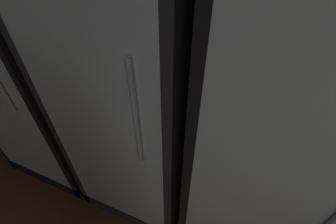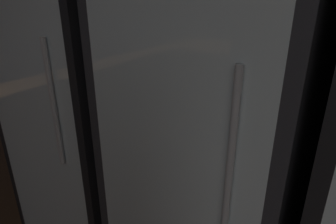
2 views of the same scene
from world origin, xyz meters
name	(u,v)px [view 1 (image 1 of 2)]	position (x,y,z in m)	size (l,w,h in m)	color
cooler_far_left	(34,41)	(-1.98, 2.69, 0.99)	(0.65, 0.70, 2.02)	black
cooler_left	(142,70)	(-1.28, 2.69, 0.99)	(0.65, 0.70, 2.02)	#2B2B30
cooler_center	(288,111)	(-0.58, 2.69, 0.98)	(0.65, 0.70, 2.02)	black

